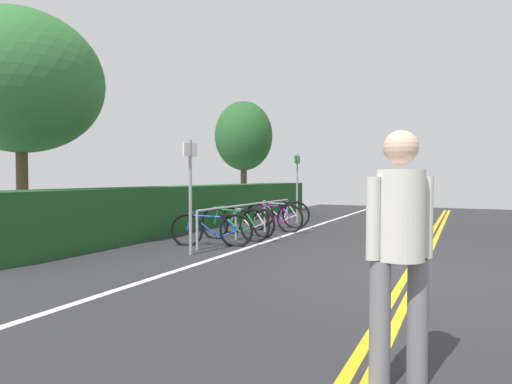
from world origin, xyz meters
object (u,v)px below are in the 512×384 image
object	(u,v)px
sign_post_far	(297,181)
tree_mid	(244,136)
bike_rack	(251,211)
bicycle_2	(247,222)
bicycle_3	(273,217)
bicycle_0	(211,230)
tree_near_left	(20,82)
bicycle_4	(278,214)
pedestrian	(400,239)
sign_post_near	(190,185)
bicycle_1	(234,224)

from	to	relation	value
sign_post_far	tree_mid	xyz separation A→B (m)	(3.70, 3.78, 1.86)
bike_rack	sign_post_far	distance (m)	3.26
bicycle_2	tree_mid	size ratio (longest dim) A/B	0.37
bicycle_3	sign_post_far	world-z (taller)	sign_post_far
bike_rack	bicycle_0	bearing A→B (deg)	179.74
tree_near_left	tree_mid	bearing A→B (deg)	1.98
bicycle_4	pedestrian	size ratio (longest dim) A/B	0.99
bicycle_2	sign_post_near	world-z (taller)	sign_post_near
bicycle_0	sign_post_far	xyz separation A→B (m)	(5.00, -0.01, 0.96)
bicycle_3	sign_post_near	xyz separation A→B (m)	(-3.84, -0.03, 0.90)
tree_near_left	sign_post_near	bearing A→B (deg)	-78.50
bicycle_2	pedestrian	xyz separation A→B (m)	(-6.32, -4.37, 0.66)
pedestrian	bike_rack	bearing A→B (deg)	33.93
bicycle_2	bicycle_3	bearing A→B (deg)	-12.24
pedestrian	sign_post_far	bearing A→B (deg)	24.15
bike_rack	bicycle_3	world-z (taller)	bike_rack
sign_post_near	tree_near_left	xyz separation A→B (m)	(-0.73, 3.59, 2.06)
bike_rack	bicycle_4	size ratio (longest dim) A/B	2.80
bicycle_3	bicycle_2	bearing A→B (deg)	167.76
bicycle_0	bicycle_4	xyz separation A→B (m)	(3.61, 0.03, 0.04)
bike_rack	bicycle_2	bearing A→B (deg)	115.13
bicycle_3	sign_post_near	size ratio (longest dim) A/B	0.84
bicycle_4	pedestrian	xyz separation A→B (m)	(-8.15, -4.32, 0.63)
bicycle_3	tree_mid	bearing A→B (deg)	33.74
bicycle_4	tree_mid	bearing A→B (deg)	36.31
pedestrian	tree_mid	distance (m)	15.65
bicycle_2	bicycle_4	distance (m)	1.83
bicycle_3	tree_near_left	world-z (taller)	tree_near_left
bicycle_0	pedestrian	distance (m)	6.28
pedestrian	bicycle_1	bearing A→B (deg)	37.93
bicycle_2	sign_post_near	bearing A→B (deg)	-174.67
sign_post_near	bicycle_1	bearing A→B (deg)	4.67
bicycle_4	sign_post_far	world-z (taller)	sign_post_far
tree_mid	sign_post_near	bearing A→B (deg)	-157.86
bike_rack	pedestrian	xyz separation A→B (m)	(-6.36, -4.28, 0.41)
bicycle_0	bicycle_3	xyz separation A→B (m)	(2.83, -0.15, 0.03)
bike_rack	pedestrian	world-z (taller)	pedestrian
bicycle_2	pedestrian	bearing A→B (deg)	-145.34
bicycle_0	sign_post_near	bearing A→B (deg)	-169.92
bicycle_0	bicycle_1	bearing A→B (deg)	-1.30
pedestrian	sign_post_near	size ratio (longest dim) A/B	0.82
bike_rack	bicycle_4	distance (m)	1.80
bicycle_2	tree_near_left	world-z (taller)	tree_near_left
bicycle_3	bicycle_4	xyz separation A→B (m)	(0.78, 0.18, 0.01)
tree_mid	bicycle_0	bearing A→B (deg)	-156.56
bicycle_1	tree_mid	world-z (taller)	tree_mid
bicycle_3	bicycle_1	bearing A→B (deg)	176.18
bicycle_0	tree_mid	distance (m)	9.89
pedestrian	tree_near_left	xyz separation A→B (m)	(2.80, 7.70, 2.33)
bicycle_4	sign_post_far	size ratio (longest dim) A/B	0.80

